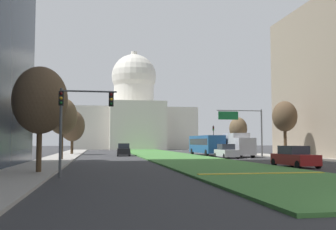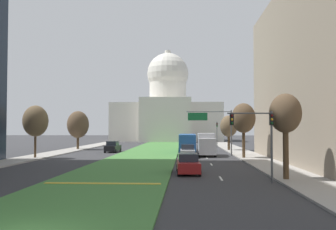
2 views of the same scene
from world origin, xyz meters
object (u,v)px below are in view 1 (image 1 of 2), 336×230
Objects in this scene: street_tree_left_far at (72,126)px; sedan_midblock at (226,152)px; sedan_distant at (124,150)px; sedan_lead_stopped at (295,157)px; street_tree_left_mid at (62,116)px; street_tree_left_near at (40,100)px; traffic_light_far_right at (213,135)px; overhead_guide_sign at (245,122)px; traffic_light_near_left at (76,112)px; city_bus at (206,144)px; street_tree_right_far at (238,129)px; capitol_building at (134,117)px; box_truck_delivery at (238,145)px; street_tree_right_mid at (285,117)px.

street_tree_left_far is 26.07m from sedan_midblock.
sedan_lead_stopped is at bearing -65.75° from sedan_distant.
street_tree_left_near is at bearing -89.33° from street_tree_left_mid.
traffic_light_far_right is 22.00m from overhead_guide_sign.
sedan_midblock is at bearing 53.44° from traffic_light_near_left.
street_tree_left_mid is 0.63× the size of city_bus.
street_tree_left_mid reaches higher than city_bus.
street_tree_left_far reaches higher than sedan_lead_stopped.
street_tree_left_near reaches higher than sedan_lead_stopped.
sedan_lead_stopped is at bearing -59.19° from street_tree_left_far.
capitol_building is at bearing 105.32° from street_tree_right_far.
sedan_distant is 16.49m from box_truck_delivery.
capitol_building is 5.08× the size of box_truck_delivery.
street_tree_left_far is (-13.98, -46.51, -4.62)m from capitol_building.
city_bus reaches higher than sedan_midblock.
street_tree_right_mid is 13.29m from city_bus.
street_tree_left_far reaches higher than street_tree_right_far.
traffic_light_far_right is 52.15m from street_tree_left_near.
street_tree_left_mid is (-23.51, -6.03, 0.16)m from overhead_guide_sign.
street_tree_left_far is 1.10× the size of box_truck_delivery.
capitol_building is at bearing 73.27° from street_tree_left_far.
sedan_lead_stopped is (-7.24, -31.87, -3.41)m from street_tree_right_far.
traffic_light_near_left is at bearing -98.45° from sedan_distant.
street_tree_left_mid is 1.59× the size of sedan_midblock.
box_truck_delivery is at bearing -98.63° from traffic_light_far_right.
traffic_light_near_left is 32.67m from box_truck_delivery.
city_bus is at bearing -141.69° from street_tree_right_far.
sedan_midblock is at bearing 46.02° from street_tree_left_near.
street_tree_right_mid reaches higher than sedan_distant.
traffic_light_far_right is at bearing 64.37° from traffic_light_near_left.
traffic_light_far_right is at bearing 84.08° from overhead_guide_sign.
overhead_guide_sign is 0.93× the size of street_tree_left_near.
street_tree_left_mid reaches higher than traffic_light_far_right.
street_tree_left_far reaches higher than traffic_light_near_left.
street_tree_left_mid reaches higher than sedan_lead_stopped.
traffic_light_far_right is 1.11× the size of sedan_lead_stopped.
city_bus is (19.90, -7.21, -2.79)m from street_tree_left_far.
street_tree_left_far is (-2.83, 39.44, 0.77)m from traffic_light_near_left.
traffic_light_near_left is 18.36m from sedan_lead_stopped.
box_truck_delivery is at bearing 136.78° from street_tree_right_mid.
sedan_midblock is 0.97× the size of sedan_distant.
sedan_distant is at bearing 114.25° from sedan_lead_stopped.
traffic_light_far_right is 0.72× the size of street_tree_right_mid.
street_tree_left_mid is 32.17m from street_tree_right_far.
street_tree_left_mid reaches higher than box_truck_delivery.
traffic_light_near_left is 36.53m from city_bus.
street_tree_left_far reaches higher than street_tree_left_near.
capitol_building is at bearing 96.29° from city_bus.
sedan_midblock is at bearing -39.47° from street_tree_left_far.
sedan_lead_stopped is 16.97m from sedan_midblock.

